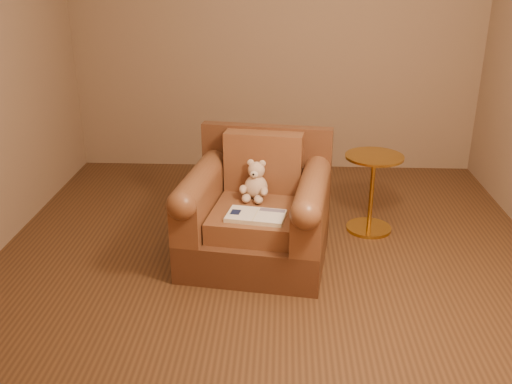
{
  "coord_description": "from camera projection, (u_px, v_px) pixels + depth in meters",
  "views": [
    {
      "loc": [
        0.08,
        -3.64,
        2.0
      ],
      "look_at": [
        -0.09,
        -0.05,
        0.54
      ],
      "focal_mm": 40.0,
      "sensor_mm": 36.0,
      "label": 1
    }
  ],
  "objects": [
    {
      "name": "floor",
      "position": [
        269.0,
        258.0,
        4.13
      ],
      "size": [
        4.0,
        4.0,
        0.0
      ],
      "primitive_type": "plane",
      "color": "#52331C",
      "rests_on": "ground"
    },
    {
      "name": "teddy_bear",
      "position": [
        255.0,
        184.0,
        4.05
      ],
      "size": [
        0.21,
        0.24,
        0.29
      ],
      "rotation": [
        0.0,
        0.0,
        -0.2
      ],
      "color": "#D1B092",
      "rests_on": "armchair"
    },
    {
      "name": "side_table",
      "position": [
        372.0,
        191.0,
        4.44
      ],
      "size": [
        0.45,
        0.45,
        0.63
      ],
      "color": "gold",
      "rests_on": "floor"
    },
    {
      "name": "room",
      "position": [
        272.0,
        11.0,
        3.48
      ],
      "size": [
        4.02,
        4.02,
        2.71
      ],
      "color": "#917459",
      "rests_on": "ground"
    },
    {
      "name": "armchair",
      "position": [
        257.0,
        213.0,
        4.04
      ],
      "size": [
        1.09,
        1.05,
        0.88
      ],
      "rotation": [
        0.0,
        0.0,
        -0.14
      ],
      "color": "#55301C",
      "rests_on": "floor"
    },
    {
      "name": "guidebook",
      "position": [
        256.0,
        216.0,
        3.77
      ],
      "size": [
        0.42,
        0.29,
        0.03
      ],
      "rotation": [
        0.0,
        0.0,
        -0.17
      ],
      "color": "beige",
      "rests_on": "armchair"
    }
  ]
}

